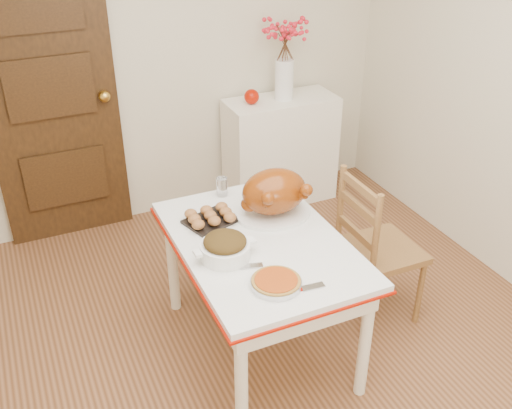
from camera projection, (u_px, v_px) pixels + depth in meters
name	position (u px, v px, depth m)	size (l,w,h in m)	color
floor	(278.00, 386.00, 3.06)	(3.50, 4.00, 0.00)	#593219
wall_back	(151.00, 49.00, 4.01)	(3.50, 0.00, 2.50)	beige
door_back	(51.00, 96.00, 3.85)	(0.85, 0.06, 2.06)	black
sideboard	(280.00, 151.00, 4.57)	(0.84, 0.37, 0.84)	white
kitchen_table	(260.00, 296.00, 3.14)	(0.81, 1.18, 0.71)	white
chair_oak	(381.00, 247.00, 3.34)	(0.41, 0.41, 0.93)	brown
berry_vase	(285.00, 58.00, 4.22)	(0.31, 0.31, 0.61)	white
apple	(252.00, 97.00, 4.25)	(0.11, 0.11, 0.11)	#A51000
turkey_platter	(274.00, 194.00, 3.11)	(0.41, 0.33, 0.26)	#853A08
pumpkin_pie	(276.00, 281.00, 2.63)	(0.23, 0.23, 0.05)	#9D3A0E
stuffing_dish	(225.00, 247.00, 2.80)	(0.31, 0.24, 0.12)	#4D350F
rolls_tray	(210.00, 217.00, 3.09)	(0.25, 0.20, 0.07)	#9B6330
pie_server	(303.00, 289.00, 2.62)	(0.21, 0.06, 0.01)	silver
carving_knife	(238.00, 267.00, 2.76)	(0.23, 0.06, 0.01)	silver
drinking_glass	(222.00, 187.00, 3.34)	(0.06, 0.06, 0.11)	white
shaker_pair	(269.00, 180.00, 3.43)	(0.09, 0.03, 0.09)	white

